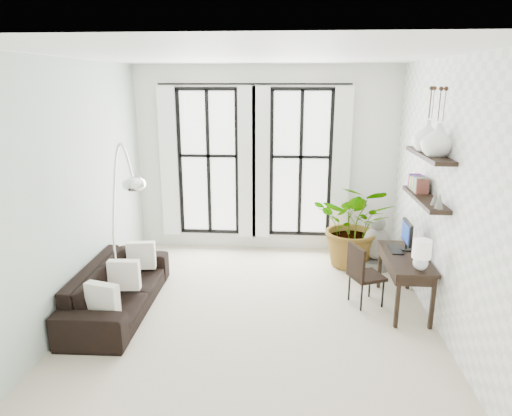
# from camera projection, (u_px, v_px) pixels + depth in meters

# --- Properties ---
(floor) EXTENTS (5.00, 5.00, 0.00)m
(floor) POSITION_uv_depth(u_px,v_px,m) (255.00, 315.00, 5.91)
(floor) COLOR beige
(floor) RESTS_ON ground
(ceiling) EXTENTS (5.00, 5.00, 0.00)m
(ceiling) POSITION_uv_depth(u_px,v_px,m) (255.00, 55.00, 5.06)
(ceiling) COLOR white
(ceiling) RESTS_ON wall_back
(wall_left) EXTENTS (0.00, 5.00, 5.00)m
(wall_left) POSITION_uv_depth(u_px,v_px,m) (74.00, 192.00, 5.65)
(wall_left) COLOR #ABBFB0
(wall_left) RESTS_ON floor
(wall_right) EXTENTS (0.00, 5.00, 5.00)m
(wall_right) POSITION_uv_depth(u_px,v_px,m) (447.00, 198.00, 5.32)
(wall_right) COLOR white
(wall_right) RESTS_ON floor
(wall_back) EXTENTS (4.50, 0.00, 4.50)m
(wall_back) POSITION_uv_depth(u_px,v_px,m) (266.00, 160.00, 7.89)
(wall_back) COLOR white
(wall_back) RESTS_ON floor
(windows) EXTENTS (3.26, 0.13, 2.65)m
(windows) POSITION_uv_depth(u_px,v_px,m) (254.00, 163.00, 7.84)
(windows) COLOR white
(windows) RESTS_ON wall_back
(wall_shelves) EXTENTS (0.25, 1.30, 0.60)m
(wall_shelves) POSITION_uv_depth(u_px,v_px,m) (426.00, 180.00, 5.69)
(wall_shelves) COLOR black
(wall_shelves) RESTS_ON wall_right
(sofa) EXTENTS (0.87, 2.15, 0.62)m
(sofa) POSITION_uv_depth(u_px,v_px,m) (118.00, 288.00, 5.96)
(sofa) COLOR black
(sofa) RESTS_ON floor
(throw_pillows) EXTENTS (0.40, 1.52, 0.40)m
(throw_pillows) POSITION_uv_depth(u_px,v_px,m) (124.00, 275.00, 5.90)
(throw_pillows) COLOR silver
(throw_pillows) RESTS_ON sofa
(plant) EXTENTS (1.56, 1.46, 1.40)m
(plant) POSITION_uv_depth(u_px,v_px,m) (355.00, 225.00, 7.31)
(plant) COLOR #2D7228
(plant) RESTS_ON floor
(desk) EXTENTS (0.52, 1.22, 1.12)m
(desk) POSITION_uv_depth(u_px,v_px,m) (407.00, 260.00, 5.89)
(desk) COLOR black
(desk) RESTS_ON floor
(desk_chair) EXTENTS (0.53, 0.53, 0.85)m
(desk_chair) POSITION_uv_depth(u_px,v_px,m) (362.00, 271.00, 6.06)
(desk_chair) COLOR black
(desk_chair) RESTS_ON floor
(arc_lamp) EXTENTS (0.71, 0.50, 2.20)m
(arc_lamp) POSITION_uv_depth(u_px,v_px,m) (122.00, 191.00, 5.75)
(arc_lamp) COLOR silver
(arc_lamp) RESTS_ON floor
(buddha) EXTENTS (0.49, 0.49, 0.88)m
(buddha) POSITION_uv_depth(u_px,v_px,m) (376.00, 246.00, 7.32)
(buddha) COLOR slate
(buddha) RESTS_ON floor
(vase_a) EXTENTS (0.37, 0.37, 0.38)m
(vase_a) POSITION_uv_depth(u_px,v_px,m) (437.00, 140.00, 5.27)
(vase_a) COLOR white
(vase_a) RESTS_ON shelf_upper
(vase_b) EXTENTS (0.37, 0.37, 0.38)m
(vase_b) POSITION_uv_depth(u_px,v_px,m) (427.00, 136.00, 5.65)
(vase_b) COLOR white
(vase_b) RESTS_ON shelf_upper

